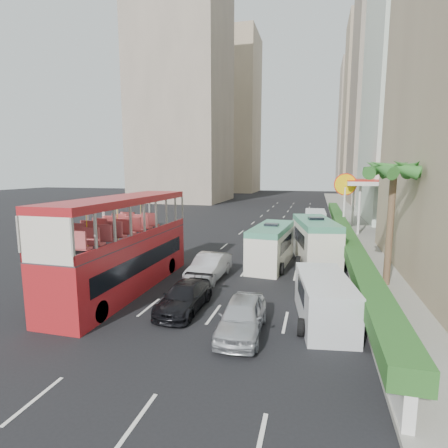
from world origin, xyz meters
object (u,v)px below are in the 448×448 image
(minibus_far, at_px, (315,241))
(minibus_near, at_px, (271,246))
(car_silver_lane_a, at_px, (209,279))
(panel_van_far, at_px, (315,220))
(palm_tree, at_px, (390,227))
(shell_station, at_px, (376,206))
(van_asset, at_px, (289,235))
(panel_van_near, at_px, (324,300))
(car_silver_lane_b, at_px, (242,333))
(double_decker_bus, at_px, (124,244))
(car_black, at_px, (185,310))

(minibus_far, bearing_deg, minibus_near, -158.42)
(car_silver_lane_a, xyz_separation_m, panel_van_far, (5.99, 19.93, 1.05))
(car_silver_lane_a, distance_m, palm_tree, 10.55)
(shell_station, bearing_deg, van_asset, -154.81)
(palm_tree, bearing_deg, panel_van_far, 101.80)
(minibus_far, distance_m, panel_van_near, 10.37)
(car_silver_lane_a, distance_m, panel_van_far, 20.83)
(car_silver_lane_a, height_order, minibus_far, minibus_far)
(car_silver_lane_b, bearing_deg, double_decker_bus, 152.10)
(car_black, bearing_deg, double_decker_bus, 156.92)
(panel_van_far, bearing_deg, shell_station, -0.38)
(double_decker_bus, xyz_separation_m, minibus_near, (7.04, 6.95, -1.16))
(van_asset, relative_size, panel_van_near, 0.99)
(minibus_far, bearing_deg, van_asset, 92.56)
(double_decker_bus, relative_size, panel_van_near, 2.25)
(double_decker_bus, height_order, car_silver_lane_b, double_decker_bus)
(minibus_near, distance_m, palm_tree, 7.64)
(minibus_near, xyz_separation_m, panel_van_near, (3.33, -8.48, -0.40))
(double_decker_bus, relative_size, panel_van_far, 2.10)
(car_silver_lane_b, relative_size, van_asset, 0.87)
(van_asset, xyz_separation_m, shell_station, (8.62, 4.06, 2.75))
(panel_van_near, bearing_deg, minibus_far, 83.79)
(car_silver_lane_a, distance_m, shell_station, 23.58)
(van_asset, height_order, palm_tree, palm_tree)
(panel_van_near, height_order, panel_van_far, panel_van_far)
(car_silver_lane_a, relative_size, van_asset, 0.94)
(van_asset, height_order, minibus_near, minibus_near)
(car_silver_lane_a, bearing_deg, minibus_near, 54.32)
(panel_van_far, height_order, shell_station, shell_station)
(car_silver_lane_a, distance_m, minibus_far, 8.55)
(car_black, xyz_separation_m, van_asset, (3.23, 20.78, 0.00))
(car_silver_lane_a, distance_m, panel_van_near, 7.97)
(car_silver_lane_b, height_order, car_black, car_silver_lane_b)
(car_silver_lane_a, xyz_separation_m, car_silver_lane_b, (3.35, -6.46, 0.00))
(minibus_far, distance_m, panel_van_far, 14.08)
(double_decker_bus, relative_size, minibus_near, 1.78)
(car_black, height_order, panel_van_near, panel_van_near)
(minibus_far, xyz_separation_m, panel_van_far, (-0.06, 14.07, -0.46))
(double_decker_bus, xyz_separation_m, panel_van_near, (10.36, -1.53, -1.55))
(car_black, relative_size, minibus_near, 0.69)
(car_silver_lane_a, distance_m, minibus_near, 5.27)
(minibus_near, height_order, panel_van_near, minibus_near)
(car_black, bearing_deg, car_silver_lane_a, 94.18)
(van_asset, bearing_deg, shell_station, 19.13)
(minibus_near, distance_m, minibus_far, 3.44)
(panel_van_far, xyz_separation_m, palm_tree, (3.95, -18.90, 2.33))
(car_silver_lane_b, xyz_separation_m, minibus_far, (2.70, 12.31, 1.51))
(minibus_far, height_order, palm_tree, palm_tree)
(double_decker_bus, xyz_separation_m, palm_tree, (13.80, 4.00, 0.85))
(car_black, distance_m, panel_van_near, 6.31)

